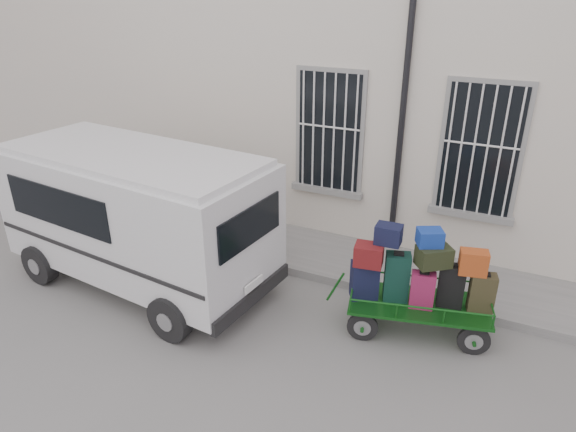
# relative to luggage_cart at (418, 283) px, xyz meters

# --- Properties ---
(ground) EXTENTS (80.00, 80.00, 0.00)m
(ground) POSITION_rel_luggage_cart_xyz_m (-1.90, -0.66, -0.86)
(ground) COLOR slate
(ground) RESTS_ON ground
(building) EXTENTS (24.00, 5.15, 6.00)m
(building) POSITION_rel_luggage_cart_xyz_m (-1.90, 4.84, 2.14)
(building) COLOR beige
(building) RESTS_ON ground
(sidewalk) EXTENTS (24.00, 1.70, 0.15)m
(sidewalk) POSITION_rel_luggage_cart_xyz_m (-1.90, 1.54, -0.79)
(sidewalk) COLOR slate
(sidewalk) RESTS_ON ground
(luggage_cart) EXTENTS (2.42, 1.36, 1.71)m
(luggage_cart) POSITION_rel_luggage_cart_xyz_m (0.00, 0.00, 0.00)
(luggage_cart) COLOR black
(luggage_cart) RESTS_ON ground
(van) EXTENTS (4.91, 2.55, 2.38)m
(van) POSITION_rel_luggage_cart_xyz_m (-4.60, -0.55, 0.50)
(van) COLOR white
(van) RESTS_ON ground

